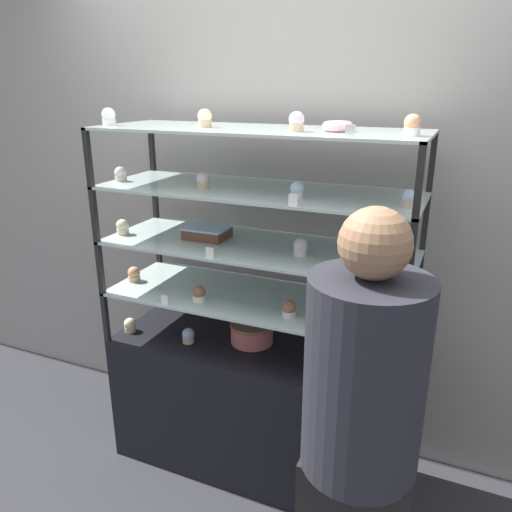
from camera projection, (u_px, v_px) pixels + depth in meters
The scene contains 35 objects.
ground_plane at pixel (256, 460), 2.64m from camera, with size 20.00×20.00×0.00m, color #2D2D33.
back_wall at pixel (287, 205), 2.56m from camera, with size 8.00×0.05×2.60m.
display_base at pixel (256, 406), 2.53m from camera, with size 1.42×0.51×0.68m.
display_riser_lower at pixel (256, 300), 2.34m from camera, with size 1.42×0.51×0.26m.
display_riser_middle at pixel (256, 248), 2.26m from camera, with size 1.42×0.51×0.26m.
display_riser_upper at pixel (256, 192), 2.17m from camera, with size 1.42×0.51×0.26m.
display_riser_top at pixel (256, 132), 2.09m from camera, with size 1.42×0.51×0.26m.
layer_cake_centerpiece at pixel (252, 332), 2.44m from camera, with size 0.22×0.22×0.11m.
sheet_cake_frosted at pixel (207, 232), 2.35m from camera, with size 0.20×0.16×0.06m.
cupcake_0 at pixel (130, 325), 2.55m from camera, with size 0.06×0.06×0.07m.
cupcake_1 at pixel (188, 336), 2.45m from camera, with size 0.06×0.06×0.07m.
cupcake_2 at pixel (316, 360), 2.23m from camera, with size 0.06×0.06×0.07m.
cupcake_3 at pixel (392, 376), 2.11m from camera, with size 0.06×0.06×0.07m.
price_tag_0 at pixel (335, 389), 2.04m from camera, with size 0.04×0.00×0.04m.
cupcake_4 at pixel (134, 274), 2.52m from camera, with size 0.06×0.06×0.08m.
cupcake_5 at pixel (199, 294), 2.29m from camera, with size 0.06×0.06×0.08m.
cupcake_6 at pixel (289, 309), 2.13m from camera, with size 0.06×0.06×0.08m.
cupcake_7 at pixel (391, 326), 1.98m from camera, with size 0.06×0.06×0.08m.
price_tag_1 at pixel (165, 300), 2.26m from camera, with size 0.04×0.00×0.04m.
cupcake_8 at pixel (123, 227), 2.40m from camera, with size 0.06×0.06×0.08m.
cupcake_9 at pixel (300, 247), 2.11m from camera, with size 0.06×0.06×0.08m.
cupcake_10 at pixel (398, 263), 1.92m from camera, with size 0.06×0.06×0.08m.
price_tag_2 at pixel (210, 253), 2.08m from camera, with size 0.04×0.00×0.04m.
cupcake_11 at pixel (120, 174), 2.33m from camera, with size 0.06×0.06×0.07m.
cupcake_12 at pixel (203, 181), 2.18m from camera, with size 0.06×0.06×0.07m.
cupcake_13 at pixel (297, 190), 1.98m from camera, with size 0.06×0.06×0.07m.
cupcake_14 at pixel (409, 199), 1.83m from camera, with size 0.06×0.06×0.07m.
price_tag_3 at pixel (293, 200), 1.86m from camera, with size 0.04×0.00×0.04m.
cupcake_15 at pixel (109, 117), 2.21m from camera, with size 0.06×0.06×0.08m.
cupcake_16 at pixel (205, 118), 2.11m from camera, with size 0.06×0.06×0.08m.
cupcake_17 at pixel (297, 122), 1.92m from camera, with size 0.06×0.06×0.08m.
cupcake_18 at pixel (412, 125), 1.77m from camera, with size 0.06×0.06×0.08m.
price_tag_4 at pixel (350, 131), 1.70m from camera, with size 0.04×0.00×0.04m.
donut_glazed at pixel (338, 126), 1.94m from camera, with size 0.12×0.12×0.04m.
customer_figure at pixel (359, 434), 1.57m from camera, with size 0.37×0.37×1.58m.
Camera 1 is at (0.85, -1.97, 1.89)m, focal length 35.00 mm.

